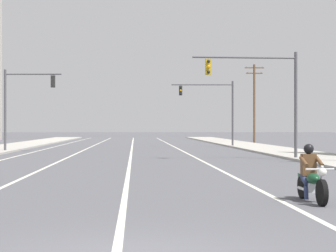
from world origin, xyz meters
The scene contains 10 objects.
lane_stripe_center centered at (-0.14, 45.00, 0.00)m, with size 0.16×100.00×0.01m, color beige.
lane_stripe_left centered at (-4.01, 45.00, 0.00)m, with size 0.16×100.00×0.01m, color beige.
lane_stripe_right centered at (3.86, 45.00, 0.00)m, with size 0.16×100.00×0.01m, color beige.
lane_stripe_far_left centered at (-7.47, 45.00, 0.00)m, with size 0.16×100.00×0.01m, color beige.
sidewalk_kerb_right centered at (11.15, 40.00, 0.07)m, with size 4.40×110.00×0.14m, color #ADA89E.
motorcycle_with_rider centered at (4.59, 6.33, 0.59)m, with size 0.70×2.19×1.46m.
traffic_signal_near_right centered at (7.58, 25.26, 4.17)m, with size 6.08×0.52×6.20m.
traffic_signal_near_left centered at (-8.39, 36.84, 4.06)m, with size 4.32×0.46×6.20m.
traffic_signal_mid_right centered at (7.59, 47.18, 4.16)m, with size 5.84×0.43×6.20m.
utility_pole_right_far centered at (14.29, 61.72, 5.02)m, with size 2.29×0.26×9.31m.
Camera 1 is at (0.14, -8.56, 1.90)m, focal length 64.00 mm.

